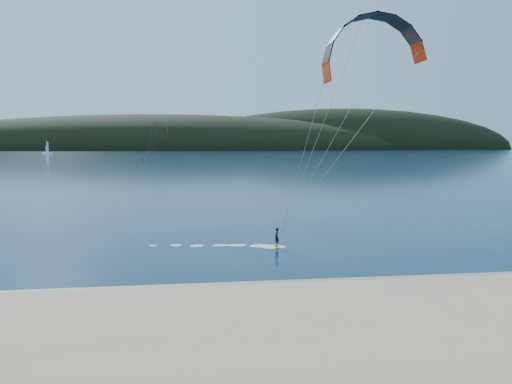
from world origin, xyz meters
TOP-DOWN VIEW (x-y plane):
  - ground at (0.00, 0.00)m, footprint 1800.00×1800.00m
  - wet_sand at (0.00, 4.50)m, footprint 220.00×2.50m
  - headland at (0.63, 745.28)m, footprint 1200.00×310.00m
  - kitesurfer_near at (12.27, 10.77)m, footprint 20.47×7.34m
  - kitesurfer_far at (-16.97, 197.33)m, footprint 12.75×8.29m
  - sailboat at (-130.37, 401.71)m, footprint 9.02×5.58m

SIDE VIEW (x-z plane):
  - ground at x=0.00m, z-range 0.00..0.00m
  - headland at x=0.63m, z-range -70.00..70.00m
  - wet_sand at x=0.00m, z-range 0.00..0.10m
  - sailboat at x=-130.37m, z-range -5.35..7.20m
  - kitesurfer_near at x=12.27m, z-range 4.90..21.15m
  - kitesurfer_far at x=-16.97m, z-range 5.89..23.48m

